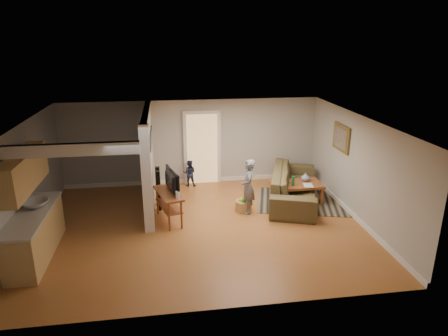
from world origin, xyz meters
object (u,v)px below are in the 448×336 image
at_px(child, 248,212).
at_px(toddler, 190,186).
at_px(speaker_left, 158,191).
at_px(tv_console, 169,195).
at_px(speaker_right, 158,186).
at_px(coffee_table, 297,187).
at_px(toy_basket, 244,205).
at_px(sofa, 293,200).

height_order(child, toddler, child).
bearing_deg(toddler, speaker_left, 70.86).
height_order(tv_console, speaker_right, speaker_right).
bearing_deg(child, toddler, -140.21).
xyz_separation_m(coffee_table, speaker_left, (-3.66, -0.04, 0.12)).
bearing_deg(toddler, toy_basket, 131.69).
height_order(sofa, coffee_table, coffee_table).
bearing_deg(sofa, toy_basket, 126.86).
distance_m(coffee_table, child, 1.59).
bearing_deg(speaker_left, toy_basket, -18.76).
bearing_deg(coffee_table, speaker_right, 175.68).
relative_size(child, toddler, 1.76).
bearing_deg(toy_basket, speaker_left, 170.25).
bearing_deg(toy_basket, sofa, 18.20).
bearing_deg(speaker_left, tv_console, -77.55).
height_order(sofa, toy_basket, sofa).
height_order(speaker_left, toy_basket, speaker_left).
bearing_deg(coffee_table, sofa, 126.76).
bearing_deg(toy_basket, tv_console, -170.66).
xyz_separation_m(coffee_table, toddler, (-2.77, 1.58, -0.41)).
bearing_deg(child, tv_console, -76.84).
xyz_separation_m(tv_console, speaker_left, (-0.26, 0.67, -0.14)).
xyz_separation_m(tv_console, child, (1.95, 0.20, -0.67)).
xyz_separation_m(speaker_left, speaker_right, (0.00, 0.31, 0.00)).
bearing_deg(speaker_left, toddler, 52.19).
bearing_deg(coffee_table, speaker_left, -179.40).
distance_m(child, toddler, 2.47).
bearing_deg(speaker_right, sofa, 2.90).
relative_size(coffee_table, toddler, 1.68).
bearing_deg(speaker_left, sofa, -7.12).
height_order(tv_console, child, tv_console).
xyz_separation_m(sofa, toddler, (-2.71, 1.50, 0.00)).
relative_size(tv_console, toddler, 1.57).
bearing_deg(toddler, child, 132.05).
xyz_separation_m(tv_console, toddler, (0.62, 2.29, -0.67)).
distance_m(sofa, speaker_left, 3.64).
relative_size(coffee_table, child, 0.96).
relative_size(tv_console, speaker_left, 1.18).
bearing_deg(toy_basket, child, -51.60).
relative_size(toy_basket, toddler, 0.53).
relative_size(sofa, speaker_right, 2.75).
distance_m(tv_console, speaker_left, 0.74).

